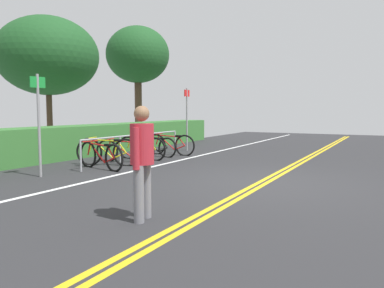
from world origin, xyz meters
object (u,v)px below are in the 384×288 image
(bicycle_1, at_px, (108,152))
(sign_post_near, at_px, (39,116))
(tree_far_right, at_px, (138,55))
(sign_post_far, at_px, (187,113))
(bicycle_4, at_px, (155,147))
(bicycle_5, at_px, (170,145))
(bike_rack, at_px, (136,141))
(bicycle_2, at_px, (125,151))
(tree_mid, at_px, (48,56))
(bicycle_3, at_px, (141,148))
(bicycle_0, at_px, (101,156))
(pedestrian, at_px, (142,156))

(bicycle_1, xyz_separation_m, sign_post_near, (-2.11, 0.14, 1.00))
(tree_far_right, bearing_deg, sign_post_far, -121.86)
(bicycle_4, distance_m, tree_far_right, 6.97)
(bicycle_5, bearing_deg, bike_rack, 176.05)
(bicycle_2, distance_m, bicycle_5, 2.13)
(bike_rack, bearing_deg, sign_post_far, 0.59)
(bike_rack, relative_size, sign_post_far, 2.01)
(bicycle_5, relative_size, tree_mid, 0.38)
(bicycle_1, height_order, bicycle_3, bicycle_1)
(sign_post_near, height_order, tree_far_right, tree_far_right)
(bicycle_2, relative_size, bicycle_3, 0.98)
(bicycle_2, height_order, bicycle_4, bicycle_2)
(bicycle_1, distance_m, bicycle_2, 0.77)
(bike_rack, height_order, bicycle_3, bike_rack)
(sign_post_far, height_order, tree_far_right, tree_far_right)
(bicycle_0, distance_m, bicycle_1, 0.66)
(bicycle_1, distance_m, tree_far_right, 8.55)
(bike_rack, bearing_deg, tree_mid, 81.38)
(tree_mid, bearing_deg, bicycle_1, -113.25)
(pedestrian, bearing_deg, bike_rack, 36.81)
(bike_rack, xyz_separation_m, sign_post_far, (3.19, 0.03, 0.79))
(bicycle_2, bearing_deg, pedestrian, -140.18)
(bicycle_0, relative_size, tree_mid, 0.37)
(bicycle_3, height_order, bicycle_5, bicycle_3)
(sign_post_near, bearing_deg, tree_far_right, 22.49)
(bicycle_2, height_order, bicycle_3, bicycle_3)
(tree_mid, bearing_deg, bicycle_4, -83.60)
(bike_rack, distance_m, tree_far_right, 7.66)
(pedestrian, bearing_deg, bicycle_0, 47.70)
(bicycle_1, bearing_deg, bicycle_2, 0.09)
(bicycle_0, distance_m, tree_mid, 5.86)
(pedestrian, bearing_deg, tree_mid, 54.82)
(bicycle_0, height_order, bicycle_3, bicycle_3)
(pedestrian, bearing_deg, tree_far_right, 35.87)
(bicycle_0, bearing_deg, bicycle_5, 0.52)
(sign_post_near, bearing_deg, bicycle_0, -15.53)
(tree_far_right, bearing_deg, bike_rack, -144.98)
(pedestrian, bearing_deg, sign_post_far, 24.71)
(bicycle_4, relative_size, bicycle_5, 0.91)
(bicycle_3, relative_size, pedestrian, 1.13)
(bicycle_4, height_order, sign_post_far, sign_post_far)
(bike_rack, relative_size, sign_post_near, 2.01)
(bicycle_0, distance_m, sign_post_far, 5.03)
(sign_post_far, bearing_deg, pedestrian, -155.29)
(bicycle_0, relative_size, bicycle_3, 1.01)
(bicycle_3, distance_m, bicycle_4, 0.80)
(sign_post_near, height_order, sign_post_far, same)
(bike_rack, relative_size, bicycle_4, 2.81)
(sign_post_far, bearing_deg, bicycle_1, 178.79)
(bicycle_1, xyz_separation_m, tree_far_right, (6.74, 3.81, 3.63))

